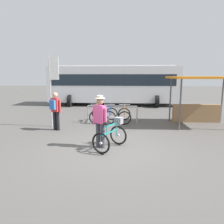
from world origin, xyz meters
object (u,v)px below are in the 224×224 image
(racked_bike_lime, at_px, (97,115))
(banner_flag, at_px, (53,78))
(featured_bicycle, at_px, (112,135))
(racked_bike_blue, at_px, (111,115))
(market_stall, at_px, (201,95))
(bus_distant, at_px, (114,83))
(person_with_featured_bike, at_px, (100,119))
(pedestrian_with_backpack, at_px, (55,109))
(racked_bike_orange, at_px, (124,115))

(racked_bike_lime, xyz_separation_m, banner_flag, (-1.81, -1.13, 1.86))
(racked_bike_lime, relative_size, featured_bicycle, 0.89)
(racked_bike_blue, xyz_separation_m, market_stall, (4.35, -0.05, 1.03))
(racked_bike_blue, relative_size, market_stall, 0.35)
(featured_bicycle, height_order, market_stall, market_stall)
(featured_bicycle, height_order, bus_distant, bus_distant)
(racked_bike_blue, xyz_separation_m, bus_distant, (-0.25, 6.31, 1.37))
(featured_bicycle, distance_m, person_with_featured_bike, 0.63)
(racked_bike_blue, relative_size, person_with_featured_bike, 0.64)
(bus_distant, height_order, banner_flag, banner_flag)
(market_stall, bearing_deg, racked_bike_lime, 179.26)
(racked_bike_lime, height_order, bus_distant, bus_distant)
(person_with_featured_bike, relative_size, pedestrian_with_backpack, 1.05)
(featured_bicycle, xyz_separation_m, pedestrian_with_backpack, (-2.57, 2.09, 0.49))
(bus_distant, bearing_deg, person_with_featured_bike, -88.74)
(featured_bicycle, xyz_separation_m, person_with_featured_bike, (-0.37, 0.04, 0.50))
(person_with_featured_bike, xyz_separation_m, bus_distant, (-0.22, 10.10, 0.79))
(featured_bicycle, distance_m, bus_distant, 10.24)
(racked_bike_blue, distance_m, bus_distant, 6.47)
(market_stall, height_order, banner_flag, banner_flag)
(racked_bike_lime, xyz_separation_m, pedestrian_with_backpack, (-1.52, -1.76, 0.57))
(racked_bike_orange, xyz_separation_m, bus_distant, (-0.95, 6.33, 1.37))
(racked_bike_orange, xyz_separation_m, featured_bicycle, (-0.36, -3.82, 0.08))
(racked_bike_orange, distance_m, market_stall, 3.79)
(pedestrian_with_backpack, relative_size, bus_distant, 0.16)
(racked_bike_lime, bearing_deg, racked_bike_blue, -1.09)
(racked_bike_orange, bearing_deg, banner_flag, -160.98)
(bus_distant, distance_m, market_stall, 7.86)
(featured_bicycle, bearing_deg, bus_distant, 93.37)
(racked_bike_orange, xyz_separation_m, market_stall, (3.65, -0.04, 1.03))
(racked_bike_blue, height_order, pedestrian_with_backpack, pedestrian_with_backpack)
(racked_bike_orange, bearing_deg, person_with_featured_bike, -100.94)
(racked_bike_orange, bearing_deg, market_stall, -0.60)
(racked_bike_lime, height_order, pedestrian_with_backpack, pedestrian_with_backpack)
(racked_bike_blue, xyz_separation_m, featured_bicycle, (0.34, -3.83, 0.08))
(market_stall, bearing_deg, bus_distant, 125.89)
(person_with_featured_bike, relative_size, bus_distant, 0.17)
(racked_bike_blue, relative_size, pedestrian_with_backpack, 0.67)
(banner_flag, bearing_deg, featured_bicycle, -43.56)
(racked_bike_orange, xyz_separation_m, banner_flag, (-3.21, -1.11, 1.86))
(racked_bike_blue, bearing_deg, featured_bicycle, -84.87)
(racked_bike_lime, height_order, racked_bike_orange, same)
(featured_bicycle, xyz_separation_m, banner_flag, (-2.85, 2.71, 1.78))
(bus_distant, bearing_deg, racked_bike_blue, -87.70)
(featured_bicycle, bearing_deg, person_with_featured_bike, 173.44)
(racked_bike_lime, bearing_deg, pedestrian_with_backpack, -130.86)
(pedestrian_with_backpack, distance_m, bus_distant, 8.33)
(racked_bike_lime, xyz_separation_m, featured_bicycle, (1.04, -3.85, 0.08))
(racked_bike_lime, bearing_deg, featured_bicycle, -74.81)
(person_with_featured_bike, height_order, banner_flag, banner_flag)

